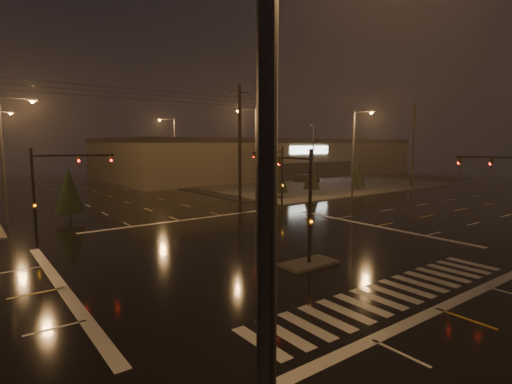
% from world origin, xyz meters
% --- Properties ---
extents(ground, '(140.00, 140.00, 0.00)m').
position_xyz_m(ground, '(0.00, 0.00, 0.00)').
color(ground, black).
rests_on(ground, ground).
extents(sidewalk_ne, '(36.00, 36.00, 0.12)m').
position_xyz_m(sidewalk_ne, '(30.00, 30.00, 0.06)').
color(sidewalk_ne, '#484540').
rests_on(sidewalk_ne, ground).
extents(median_island, '(3.00, 1.60, 0.15)m').
position_xyz_m(median_island, '(0.00, -4.00, 0.07)').
color(median_island, '#484540').
rests_on(median_island, ground).
extents(crosswalk, '(15.00, 2.60, 0.01)m').
position_xyz_m(crosswalk, '(0.00, -9.00, 0.01)').
color(crosswalk, beige).
rests_on(crosswalk, ground).
extents(stop_bar_near, '(16.00, 0.50, 0.01)m').
position_xyz_m(stop_bar_near, '(0.00, -11.00, 0.01)').
color(stop_bar_near, beige).
rests_on(stop_bar_near, ground).
extents(stop_bar_far, '(16.00, 0.50, 0.01)m').
position_xyz_m(stop_bar_far, '(0.00, 11.00, 0.01)').
color(stop_bar_far, beige).
rests_on(stop_bar_far, ground).
extents(parking_lot, '(50.00, 24.00, 0.08)m').
position_xyz_m(parking_lot, '(35.00, 28.00, 0.04)').
color(parking_lot, black).
rests_on(parking_lot, ground).
extents(retail_building, '(60.20, 28.30, 7.20)m').
position_xyz_m(retail_building, '(35.00, 45.99, 3.84)').
color(retail_building, '#6B5F4C').
rests_on(retail_building, ground).
extents(signal_mast_median, '(0.25, 4.59, 6.00)m').
position_xyz_m(signal_mast_median, '(0.00, -3.07, 3.75)').
color(signal_mast_median, black).
rests_on(signal_mast_median, ground).
extents(signal_mast_ne, '(4.84, 1.86, 6.00)m').
position_xyz_m(signal_mast_ne, '(9.50, 10.14, 3.79)').
color(signal_mast_ne, black).
rests_on(signal_mast_ne, ground).
extents(signal_mast_nw, '(4.84, 1.86, 6.00)m').
position_xyz_m(signal_mast_nw, '(-9.50, 10.14, 3.79)').
color(signal_mast_nw, black).
rests_on(signal_mast_nw, ground).
extents(streetlight_0, '(2.77, 0.32, 10.00)m').
position_xyz_m(streetlight_0, '(-11.18, -15.00, 5.80)').
color(streetlight_0, '#38383A').
rests_on(streetlight_0, ground).
extents(streetlight_1, '(2.77, 0.32, 10.00)m').
position_xyz_m(streetlight_1, '(-11.18, 18.00, 5.80)').
color(streetlight_1, '#38383A').
rests_on(streetlight_1, ground).
extents(streetlight_3, '(2.77, 0.32, 10.00)m').
position_xyz_m(streetlight_3, '(11.18, 16.00, 5.80)').
color(streetlight_3, '#38383A').
rests_on(streetlight_3, ground).
extents(streetlight_4, '(2.77, 0.32, 10.00)m').
position_xyz_m(streetlight_4, '(11.18, 36.00, 5.80)').
color(streetlight_4, '#38383A').
rests_on(streetlight_4, ground).
extents(streetlight_6, '(0.32, 2.77, 10.00)m').
position_xyz_m(streetlight_6, '(22.00, 11.18, 5.80)').
color(streetlight_6, '#38383A').
rests_on(streetlight_6, ground).
extents(utility_pole_1, '(2.20, 0.32, 12.00)m').
position_xyz_m(utility_pole_1, '(8.00, 14.00, 6.13)').
color(utility_pole_1, black).
rests_on(utility_pole_1, ground).
extents(utility_pole_2, '(2.20, 0.32, 12.00)m').
position_xyz_m(utility_pole_2, '(38.00, 14.00, 6.13)').
color(utility_pole_2, black).
rests_on(utility_pole_2, ground).
extents(conifer_0, '(2.60, 2.60, 4.76)m').
position_xyz_m(conifer_0, '(14.96, 16.65, 2.73)').
color(conifer_0, black).
rests_on(conifer_0, ground).
extents(conifer_1, '(2.03, 2.03, 3.87)m').
position_xyz_m(conifer_1, '(20.70, 16.84, 2.28)').
color(conifer_1, black).
rests_on(conifer_1, ground).
extents(conifer_2, '(2.02, 2.02, 3.86)m').
position_xyz_m(conifer_2, '(28.62, 16.09, 2.28)').
color(conifer_2, black).
rests_on(conifer_2, ground).
extents(conifer_3, '(2.33, 2.33, 4.33)m').
position_xyz_m(conifer_3, '(-7.23, 16.25, 2.51)').
color(conifer_3, black).
rests_on(conifer_3, ground).
extents(car_parked, '(3.06, 4.76, 1.51)m').
position_xyz_m(car_parked, '(30.48, 27.91, 0.75)').
color(car_parked, black).
rests_on(car_parked, ground).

